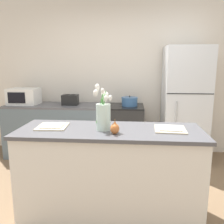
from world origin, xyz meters
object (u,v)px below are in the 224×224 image
object	(u,v)px
stove_range	(125,132)
microwave	(24,96)
flower_vase	(103,114)
cooking_pot	(130,101)
toaster	(70,100)
refrigerator	(185,105)
pear_figurine	(115,128)
plate_setting_left	(52,126)
plate_setting_right	(170,129)

from	to	relation	value
stove_range	microwave	size ratio (longest dim) A/B	1.84
flower_vase	cooking_pot	distance (m)	1.65
flower_vase	toaster	size ratio (longest dim) A/B	1.56
refrigerator	cooking_pot	world-z (taller)	refrigerator
refrigerator	pear_figurine	bearing A→B (deg)	-119.44
flower_vase	plate_setting_left	world-z (taller)	flower_vase
plate_setting_left	pear_figurine	bearing A→B (deg)	-15.51
plate_setting_right	cooking_pot	xyz separation A→B (m)	(-0.41, 1.58, 0.02)
pear_figurine	plate_setting_right	xyz separation A→B (m)	(0.52, 0.18, -0.04)
plate_setting_left	cooking_pot	bearing A→B (deg)	64.49
flower_vase	toaster	xyz separation A→B (m)	(-0.75, 1.64, -0.12)
stove_range	flower_vase	distance (m)	1.76
refrigerator	plate_setting_left	xyz separation A→B (m)	(-1.63, -1.58, 0.03)
pear_figurine	toaster	size ratio (longest dim) A/B	0.49
refrigerator	toaster	bearing A→B (deg)	179.73
refrigerator	cooking_pot	xyz separation A→B (m)	(-0.88, 0.00, 0.04)
flower_vase	plate_setting_right	xyz separation A→B (m)	(0.64, 0.05, -0.15)
stove_range	flower_vase	world-z (taller)	flower_vase
refrigerator	pear_figurine	size ratio (longest dim) A/B	13.33
plate_setting_left	cooking_pot	distance (m)	1.75
flower_vase	pear_figurine	xyz separation A→B (m)	(0.12, -0.13, -0.11)
pear_figurine	cooking_pot	size ratio (longest dim) A/B	0.52
flower_vase	pear_figurine	bearing A→B (deg)	-46.30
refrigerator	microwave	xyz separation A→B (m)	(-2.65, -0.00, 0.11)
flower_vase	microwave	distance (m)	2.24
stove_range	plate_setting_left	size ratio (longest dim) A/B	2.87
plate_setting_right	plate_setting_left	bearing A→B (deg)	180.00
plate_setting_right	microwave	xyz separation A→B (m)	(-2.19, 1.57, 0.08)
stove_range	plate_setting_left	world-z (taller)	plate_setting_left
refrigerator	pear_figurine	distance (m)	2.02
refrigerator	pear_figurine	world-z (taller)	refrigerator
flower_vase	pear_figurine	size ratio (longest dim) A/B	3.20
flower_vase	microwave	size ratio (longest dim) A/B	0.91
pear_figurine	refrigerator	bearing A→B (deg)	60.56
plate_setting_left	plate_setting_right	world-z (taller)	same
stove_range	refrigerator	size ratio (longest dim) A/B	0.49
plate_setting_right	microwave	world-z (taller)	microwave
stove_range	cooking_pot	bearing A→B (deg)	0.81
cooking_pot	microwave	bearing A→B (deg)	-179.95
microwave	cooking_pot	bearing A→B (deg)	0.05
microwave	flower_vase	bearing A→B (deg)	-46.50
stove_range	plate_setting_right	distance (m)	1.72
pear_figurine	cooking_pot	distance (m)	1.76
plate_setting_left	flower_vase	bearing A→B (deg)	-5.64
flower_vase	toaster	bearing A→B (deg)	114.73
refrigerator	cooking_pot	size ratio (longest dim) A/B	6.90
cooking_pot	microwave	world-z (taller)	microwave
plate_setting_right	refrigerator	bearing A→B (deg)	73.45
pear_figurine	plate_setting_left	xyz separation A→B (m)	(-0.64, 0.18, -0.04)
stove_range	microwave	distance (m)	1.80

